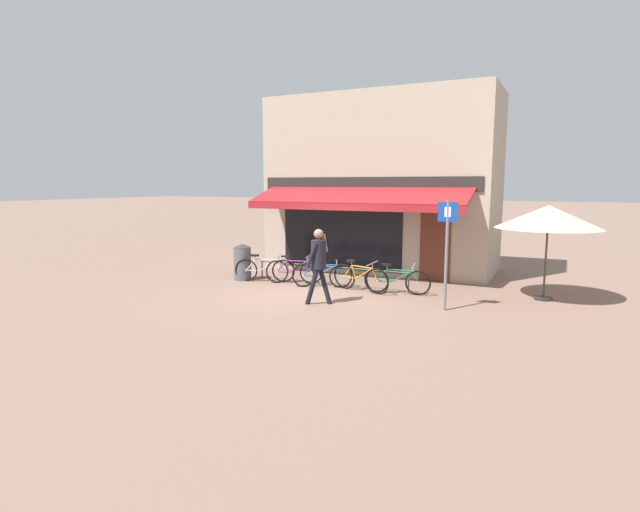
# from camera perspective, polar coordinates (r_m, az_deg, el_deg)

# --- Properties ---
(ground_plane) EXTENTS (160.00, 160.00, 0.00)m
(ground_plane) POSITION_cam_1_polar(r_m,az_deg,el_deg) (13.22, -1.54, -4.31)
(ground_plane) COLOR #846656
(shop_front) EXTENTS (7.46, 4.49, 5.74)m
(shop_front) POSITION_cam_1_polar(r_m,az_deg,el_deg) (17.05, 7.03, 8.15)
(shop_front) COLOR tan
(shop_front) RESTS_ON ground_plane
(bike_rack_rail) EXTENTS (4.68, 0.04, 0.57)m
(bike_rack_rail) POSITION_cam_1_polar(r_m,az_deg,el_deg) (14.12, 1.16, -1.48)
(bike_rack_rail) COLOR #47494F
(bike_rack_rail) RESTS_ON ground_plane
(bicycle_silver) EXTENTS (1.73, 0.71, 0.84)m
(bicycle_silver) POSITION_cam_1_polar(r_m,az_deg,el_deg) (14.81, -6.36, -1.55)
(bicycle_silver) COLOR black
(bicycle_silver) RESTS_ON ground_plane
(bicycle_purple) EXTENTS (1.61, 0.71, 0.81)m
(bicycle_purple) POSITION_cam_1_polar(r_m,az_deg,el_deg) (14.52, -3.01, -1.72)
(bicycle_purple) COLOR black
(bicycle_purple) RESTS_ON ground_plane
(bicycle_blue) EXTENTS (1.65, 0.81, 0.81)m
(bicycle_blue) POSITION_cam_1_polar(r_m,az_deg,el_deg) (13.99, 0.20, -2.15)
(bicycle_blue) COLOR black
(bicycle_blue) RESTS_ON ground_plane
(bicycle_orange) EXTENTS (1.77, 0.69, 0.87)m
(bicycle_orange) POSITION_cam_1_polar(r_m,az_deg,el_deg) (13.41, 4.61, -2.50)
(bicycle_orange) COLOR black
(bicycle_orange) RESTS_ON ground_plane
(bicycle_green) EXTENTS (1.76, 0.52, 0.83)m
(bicycle_green) POSITION_cam_1_polar(r_m,az_deg,el_deg) (13.23, 8.76, -2.80)
(bicycle_green) COLOR black
(bicycle_green) RESTS_ON ground_plane
(pedestrian_adult) EXTENTS (0.60, 0.64, 1.83)m
(pedestrian_adult) POSITION_cam_1_polar(r_m,az_deg,el_deg) (11.87, -0.17, -0.23)
(pedestrian_adult) COLOR black
(pedestrian_adult) RESTS_ON ground_plane
(litter_bin) EXTENTS (0.52, 0.52, 1.09)m
(litter_bin) POSITION_cam_1_polar(r_m,az_deg,el_deg) (15.18, -8.86, -0.67)
(litter_bin) COLOR #515459
(litter_bin) RESTS_ON ground_plane
(parking_sign) EXTENTS (0.44, 0.07, 2.53)m
(parking_sign) POSITION_cam_1_polar(r_m,az_deg,el_deg) (11.57, 14.29, 1.41)
(parking_sign) COLOR slate
(parking_sign) RESTS_ON ground_plane
(cafe_parasol) EXTENTS (2.52, 2.52, 2.36)m
(cafe_parasol) POSITION_cam_1_polar(r_m,az_deg,el_deg) (13.44, 24.65, 4.06)
(cafe_parasol) COLOR #4C3D2D
(cafe_parasol) RESTS_ON ground_plane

